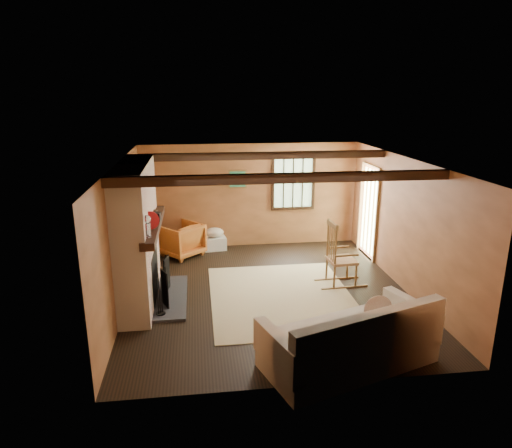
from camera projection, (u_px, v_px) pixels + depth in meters
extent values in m
plane|color=black|center=(269.00, 293.00, 8.29)|extent=(5.50, 5.50, 0.00)
cube|color=#AD653D|center=(250.00, 196.00, 10.57)|extent=(5.00, 0.02, 2.40)
cube|color=#AD653D|center=(306.00, 297.00, 5.34)|extent=(5.00, 0.02, 2.40)
cube|color=#AD653D|center=(122.00, 235.00, 7.64)|extent=(0.02, 5.50, 2.40)
cube|color=#AD653D|center=(405.00, 224.00, 8.27)|extent=(0.02, 5.50, 2.40)
cube|color=white|center=(270.00, 161.00, 7.62)|extent=(5.00, 5.50, 0.02)
cube|color=black|center=(283.00, 178.00, 6.50)|extent=(5.00, 0.12, 0.14)
cube|color=black|center=(260.00, 156.00, 8.78)|extent=(5.00, 0.12, 0.14)
cube|color=black|center=(293.00, 182.00, 10.59)|extent=(1.02, 0.06, 1.32)
cube|color=#C2ECB4|center=(293.00, 182.00, 10.62)|extent=(0.90, 0.01, 1.20)
cube|color=black|center=(293.00, 182.00, 10.60)|extent=(0.90, 0.03, 0.02)
cube|color=brown|center=(368.00, 212.00, 9.94)|extent=(0.06, 1.00, 2.06)
cube|color=#C2ECB4|center=(370.00, 212.00, 9.94)|extent=(0.01, 0.80, 1.85)
cube|color=brown|center=(237.00, 179.00, 10.40)|extent=(0.42, 0.03, 0.42)
cube|color=#236B64|center=(238.00, 179.00, 10.38)|extent=(0.36, 0.01, 0.36)
cube|color=#A1533E|center=(137.00, 235.00, 7.67)|extent=(0.50, 2.20, 2.40)
cube|color=black|center=(144.00, 276.00, 7.89)|extent=(0.38, 1.00, 0.85)
cube|color=#333337|center=(171.00, 297.00, 8.06)|extent=(0.55, 1.80, 0.05)
cube|color=black|center=(154.00, 226.00, 7.67)|extent=(0.22, 2.30, 0.12)
cube|color=black|center=(165.00, 288.00, 7.61)|extent=(0.14, 0.29, 0.62)
cube|color=black|center=(166.00, 281.00, 7.91)|extent=(0.05, 0.31, 0.62)
cube|color=black|center=(167.00, 274.00, 8.22)|extent=(0.09, 0.31, 0.62)
cylinder|color=black|center=(161.00, 313.00, 7.39)|extent=(0.15, 0.15, 0.02)
cylinder|color=black|center=(158.00, 297.00, 7.28)|extent=(0.01, 0.01, 0.62)
cylinder|color=black|center=(160.00, 296.00, 7.31)|extent=(0.01, 0.01, 0.62)
cylinder|color=black|center=(162.00, 295.00, 7.34)|extent=(0.01, 0.01, 0.62)
cylinder|color=white|center=(148.00, 230.00, 6.83)|extent=(0.10, 0.10, 0.22)
sphere|color=white|center=(147.00, 219.00, 6.78)|extent=(0.12, 0.12, 0.12)
cylinder|color=red|center=(150.00, 220.00, 7.21)|extent=(0.30, 0.08, 0.30)
cube|color=black|center=(153.00, 217.00, 7.74)|extent=(0.26, 0.18, 0.13)
cylinder|color=black|center=(155.00, 213.00, 8.06)|extent=(0.08, 0.08, 0.10)
cylinder|color=black|center=(155.00, 212.00, 8.14)|extent=(0.07, 0.07, 0.08)
cube|color=#D0BE8B|center=(281.00, 297.00, 8.12)|extent=(2.50, 3.00, 0.01)
cube|color=tan|center=(342.00, 260.00, 8.55)|extent=(0.52, 0.54, 0.05)
cube|color=brown|center=(333.00, 225.00, 8.31)|extent=(0.08, 0.49, 0.08)
cylinder|color=brown|center=(356.00, 275.00, 8.45)|extent=(0.04, 0.04, 0.47)
cylinder|color=brown|center=(347.00, 267.00, 8.85)|extent=(0.04, 0.04, 0.47)
cylinder|color=brown|center=(334.00, 277.00, 8.38)|extent=(0.04, 0.04, 0.47)
cylinder|color=brown|center=(327.00, 268.00, 8.78)|extent=(0.04, 0.04, 0.47)
cylinder|color=brown|center=(336.00, 246.00, 8.21)|extent=(0.04, 0.04, 0.79)
cylinder|color=brown|center=(328.00, 239.00, 8.61)|extent=(0.04, 0.04, 0.79)
cylinder|color=brown|center=(334.00, 245.00, 8.31)|extent=(0.02, 0.02, 0.66)
cylinder|color=brown|center=(332.00, 243.00, 8.41)|extent=(0.02, 0.02, 0.66)
cylinder|color=brown|center=(330.00, 242.00, 8.51)|extent=(0.02, 0.02, 0.66)
cube|color=brown|center=(347.00, 255.00, 8.28)|extent=(0.45, 0.07, 0.03)
cube|color=brown|center=(338.00, 247.00, 8.72)|extent=(0.45, 0.07, 0.03)
cube|color=brown|center=(345.00, 287.00, 8.48)|extent=(0.90, 0.10, 0.03)
cube|color=brown|center=(336.00, 279.00, 8.88)|extent=(0.90, 0.10, 0.03)
cube|color=beige|center=(348.00, 347.00, 6.07)|extent=(2.47, 1.69, 0.50)
cube|color=beige|center=(371.00, 337.00, 5.60)|extent=(2.20, 0.89, 0.62)
cube|color=beige|center=(277.00, 351.00, 5.55)|extent=(0.48, 1.02, 0.45)
cube|color=beige|center=(411.00, 315.00, 6.46)|extent=(0.48, 1.02, 0.45)
ellipsoid|color=beige|center=(378.00, 309.00, 6.30)|extent=(0.43, 0.27, 0.41)
cylinder|color=brown|center=(166.00, 249.00, 10.41)|extent=(0.45, 0.13, 0.13)
cylinder|color=brown|center=(172.00, 249.00, 10.43)|extent=(0.45, 0.13, 0.13)
cylinder|color=brown|center=(179.00, 248.00, 10.44)|extent=(0.45, 0.13, 0.13)
cylinder|color=brown|center=(166.00, 243.00, 10.37)|extent=(0.45, 0.13, 0.13)
cylinder|color=brown|center=(172.00, 243.00, 10.39)|extent=(0.45, 0.13, 0.13)
cylinder|color=brown|center=(178.00, 243.00, 10.41)|extent=(0.45, 0.13, 0.13)
cube|color=white|center=(215.00, 243.00, 10.55)|extent=(0.55, 0.45, 0.30)
ellipsoid|color=beige|center=(214.00, 232.00, 10.47)|extent=(0.48, 0.41, 0.21)
imported|color=#BF6026|center=(181.00, 240.00, 10.08)|extent=(1.13, 1.13, 0.74)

